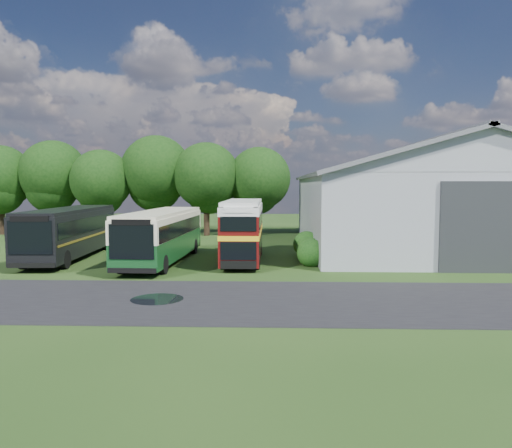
{
  "coord_description": "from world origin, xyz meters",
  "views": [
    {
      "loc": [
        3.36,
        -23.39,
        4.77
      ],
      "look_at": [
        2.26,
        8.0,
        2.33
      ],
      "focal_mm": 35.0,
      "sensor_mm": 36.0,
      "label": 1
    }
  ],
  "objects_px": {
    "storage_shed": "(423,193)",
    "bus_maroon_double": "(243,231)",
    "bus_dark_single": "(70,232)",
    "bus_green_single": "(162,235)"
  },
  "relations": [
    {
      "from": "storage_shed",
      "to": "bus_dark_single",
      "type": "height_order",
      "value": "storage_shed"
    },
    {
      "from": "storage_shed",
      "to": "bus_maroon_double",
      "type": "height_order",
      "value": "storage_shed"
    },
    {
      "from": "bus_maroon_double",
      "to": "bus_dark_single",
      "type": "distance_m",
      "value": 11.46
    },
    {
      "from": "storage_shed",
      "to": "bus_maroon_double",
      "type": "relative_size",
      "value": 2.78
    },
    {
      "from": "storage_shed",
      "to": "bus_dark_single",
      "type": "distance_m",
      "value": 26.15
    },
    {
      "from": "bus_maroon_double",
      "to": "bus_dark_single",
      "type": "bearing_deg",
      "value": 175.18
    },
    {
      "from": "bus_green_single",
      "to": "storage_shed",
      "type": "bearing_deg",
      "value": 28.08
    },
    {
      "from": "storage_shed",
      "to": "bus_maroon_double",
      "type": "bearing_deg",
      "value": -148.39
    },
    {
      "from": "bus_maroon_double",
      "to": "bus_dark_single",
      "type": "height_order",
      "value": "bus_maroon_double"
    },
    {
      "from": "storage_shed",
      "to": "bus_maroon_double",
      "type": "xyz_separation_m",
      "value": [
        -13.54,
        -8.33,
        -2.25
      ]
    }
  ]
}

